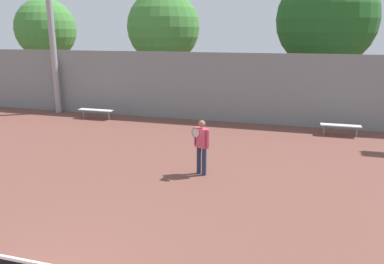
# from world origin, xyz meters

# --- Properties ---
(tennis_player) EXTENTS (0.53, 0.50, 1.71)m
(tennis_player) POSITION_xyz_m (1.30, 6.57, 0.98)
(tennis_player) COLOR #282D47
(tennis_player) RESTS_ON ground_plane
(bench_courtside_near) EXTENTS (1.80, 0.40, 0.48)m
(bench_courtside_near) POSITION_xyz_m (-5.78, 12.50, 0.44)
(bench_courtside_near) COLOR white
(bench_courtside_near) RESTS_ON ground_plane
(bench_courtside_far) EXTENTS (1.62, 0.40, 0.48)m
(bench_courtside_far) POSITION_xyz_m (5.81, 12.50, 0.44)
(bench_courtside_far) COLOR white
(bench_courtside_far) RESTS_ON ground_plane
(back_fence) EXTENTS (30.75, 0.06, 3.34)m
(back_fence) POSITION_xyz_m (0.00, 13.75, 1.67)
(back_fence) COLOR gray
(back_fence) RESTS_ON ground_plane
(tree_green_tall) EXTENTS (4.11, 4.11, 6.52)m
(tree_green_tall) POSITION_xyz_m (-13.09, 18.95, 4.45)
(tree_green_tall) COLOR brown
(tree_green_tall) RESTS_ON ground_plane
(tree_green_broad) EXTENTS (4.36, 4.36, 6.73)m
(tree_green_broad) POSITION_xyz_m (-4.13, 18.08, 4.53)
(tree_green_broad) COLOR brown
(tree_green_broad) RESTS_ON ground_plane
(tree_dark_dense) EXTENTS (5.42, 5.42, 7.65)m
(tree_dark_dense) POSITION_xyz_m (5.18, 18.53, 4.93)
(tree_dark_dense) COLOR brown
(tree_dark_dense) RESTS_ON ground_plane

